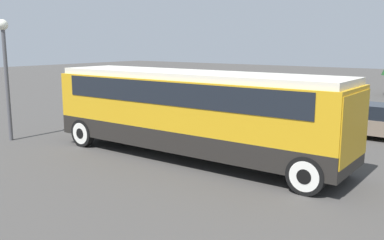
{
  "coord_description": "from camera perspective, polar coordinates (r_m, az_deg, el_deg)",
  "views": [
    {
      "loc": [
        8.88,
        -11.97,
        4.1
      ],
      "look_at": [
        0.0,
        0.0,
        1.4
      ],
      "focal_mm": 40.0,
      "sensor_mm": 36.0,
      "label": 1
    }
  ],
  "objects": [
    {
      "name": "ground_plane",
      "position": [
        15.45,
        0.0,
        -5.1
      ],
      "size": [
        120.0,
        120.0,
        0.0
      ],
      "primitive_type": "plane",
      "color": "#423F3D"
    },
    {
      "name": "tour_bus",
      "position": [
        15.01,
        0.3,
        1.77
      ],
      "size": [
        11.23,
        2.67,
        3.1
      ],
      "color": "black",
      "rests_on": "ground_plane"
    },
    {
      "name": "lamp_post",
      "position": [
        19.38,
        -23.64,
        7.25
      ],
      "size": [
        0.44,
        0.44,
        5.03
      ],
      "color": "#515156",
      "rests_on": "ground_plane"
    },
    {
      "name": "parked_car_far",
      "position": [
        20.56,
        2.4,
        0.77
      ],
      "size": [
        4.12,
        1.81,
        1.41
      ],
      "color": "#2D5638",
      "rests_on": "ground_plane"
    },
    {
      "name": "parked_car_near",
      "position": [
        21.36,
        13.58,
        0.79
      ],
      "size": [
        4.31,
        1.9,
        1.37
      ],
      "color": "silver",
      "rests_on": "ground_plane"
    },
    {
      "name": "parked_car_mid",
      "position": [
        20.2,
        24.16,
        -0.25
      ],
      "size": [
        4.33,
        1.97,
        1.47
      ],
      "color": "#7A6B5B",
      "rests_on": "ground_plane"
    }
  ]
}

